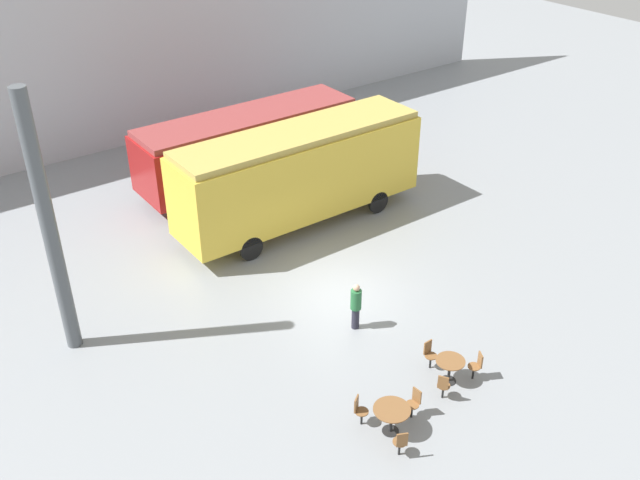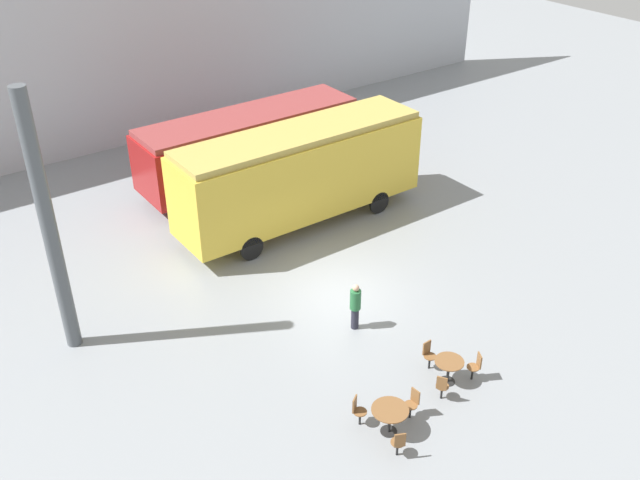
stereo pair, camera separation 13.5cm
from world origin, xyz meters
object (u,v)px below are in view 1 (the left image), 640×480
at_px(cafe_table_near, 392,413).
at_px(cafe_table_mid, 450,365).
at_px(cafe_chair_0, 359,409).
at_px(visitor_person, 356,305).
at_px(passenger_coach_vintage, 299,171).
at_px(streamlined_locomotive, 264,139).

height_order(cafe_table_near, cafe_table_mid, cafe_table_near).
distance_m(cafe_chair_0, visitor_person, 4.05).
relative_size(passenger_coach_vintage, cafe_chair_0, 11.24).
relative_size(streamlined_locomotive, cafe_table_mid, 14.05).
distance_m(passenger_coach_vintage, visitor_person, 6.99).
bearing_deg(cafe_table_near, cafe_chair_0, 124.39).
bearing_deg(cafe_chair_0, cafe_table_near, 0.00).
distance_m(cafe_table_mid, cafe_chair_0, 3.05).
distance_m(cafe_table_near, cafe_table_mid, 2.60).
height_order(cafe_table_mid, cafe_chair_0, cafe_chair_0).
bearing_deg(cafe_chair_0, streamlined_locomotive, 122.45).
distance_m(passenger_coach_vintage, cafe_table_near, 11.33).
relative_size(passenger_coach_vintage, visitor_person, 6.13).
relative_size(cafe_table_near, cafe_chair_0, 1.11).
distance_m(streamlined_locomotive, visitor_person, 11.05).
relative_size(passenger_coach_vintage, cafe_table_mid, 11.92).
xyz_separation_m(streamlined_locomotive, cafe_table_near, (-5.37, -14.38, -1.20)).
relative_size(streamlined_locomotive, cafe_table_near, 11.96).
bearing_deg(streamlined_locomotive, cafe_table_near, -110.46).
relative_size(cafe_table_mid, cafe_chair_0, 0.94).
height_order(streamlined_locomotive, cafe_table_mid, streamlined_locomotive).
bearing_deg(streamlined_locomotive, cafe_table_mid, -101.42).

